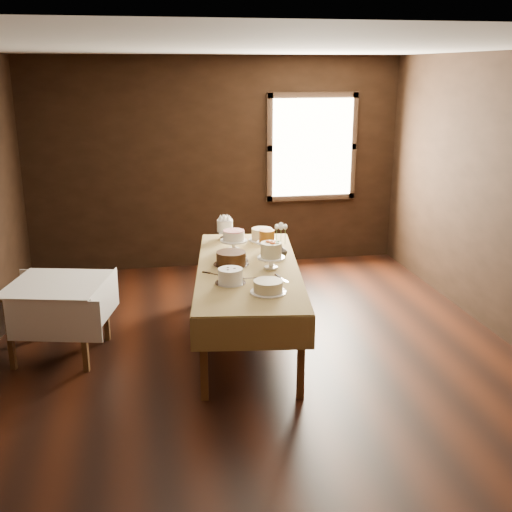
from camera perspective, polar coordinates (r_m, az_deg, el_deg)
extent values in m
cube|color=black|center=(5.97, 0.36, -9.31)|extent=(5.00, 6.00, 0.01)
cube|color=beige|center=(5.37, 0.42, 18.63)|extent=(5.00, 6.00, 0.01)
cube|color=black|center=(8.42, -3.60, 8.39)|extent=(5.00, 0.02, 2.80)
cube|color=black|center=(2.78, 12.61, -9.98)|extent=(5.00, 0.02, 2.80)
cube|color=#FFEABF|center=(8.59, 5.19, 9.87)|extent=(1.10, 0.05, 1.30)
cube|color=#4D3018|center=(5.15, -4.79, -9.53)|extent=(0.07, 0.07, 0.70)
cube|color=#4D3018|center=(7.30, -4.11, -1.42)|extent=(0.07, 0.07, 0.70)
cube|color=#4D3018|center=(5.17, 4.14, -9.38)|extent=(0.07, 0.07, 0.70)
cube|color=#4D3018|center=(7.32, 2.12, -1.34)|extent=(0.07, 0.07, 0.70)
cube|color=#4D3018|center=(6.07, -0.73, -1.29)|extent=(1.26, 2.55, 0.04)
cube|color=tan|center=(6.06, -0.73, -1.06)|extent=(1.33, 2.62, 0.01)
cube|color=#4D3018|center=(6.04, -21.62, -6.78)|extent=(0.06, 0.06, 0.67)
cube|color=#4D3018|center=(6.61, -19.25, -4.49)|extent=(0.06, 0.06, 0.67)
cube|color=#4D3018|center=(5.80, -15.47, -7.17)|extent=(0.06, 0.06, 0.67)
cube|color=#4D3018|center=(6.39, -13.61, -4.74)|extent=(0.06, 0.06, 0.67)
cube|color=#4D3018|center=(6.08, -17.78, -2.65)|extent=(0.94, 0.94, 0.04)
cube|color=white|center=(6.07, -17.81, -2.42)|extent=(1.04, 1.04, 0.01)
cylinder|color=silver|center=(7.06, -2.86, 2.00)|extent=(0.22, 0.22, 0.11)
cylinder|color=white|center=(7.03, -2.87, 2.92)|extent=(0.25, 0.25, 0.13)
cylinder|color=white|center=(6.99, 0.54, 1.48)|extent=(0.30, 0.30, 0.01)
cylinder|color=tan|center=(6.98, 0.54, 2.03)|extent=(0.30, 0.30, 0.13)
cylinder|color=white|center=(6.62, -2.05, 1.07)|extent=(0.29, 0.29, 0.12)
cylinder|color=white|center=(6.59, -2.06, 1.98)|extent=(0.23, 0.23, 0.10)
cylinder|color=white|center=(6.54, 1.00, 0.88)|extent=(0.21, 0.21, 0.12)
cylinder|color=#AF6219|center=(6.50, 1.00, 1.93)|extent=(0.20, 0.20, 0.13)
cylinder|color=silver|center=(6.12, -2.29, -0.80)|extent=(0.35, 0.35, 0.01)
cylinder|color=#351C0A|center=(6.10, -2.30, -0.19)|extent=(0.32, 0.32, 0.12)
cylinder|color=white|center=(6.00, 1.39, -0.57)|extent=(0.26, 0.26, 0.13)
cylinder|color=beige|center=(5.96, 1.39, 0.67)|extent=(0.22, 0.22, 0.14)
cylinder|color=silver|center=(5.60, -2.36, -2.50)|extent=(0.28, 0.28, 0.01)
cylinder|color=white|center=(5.58, -2.37, -1.82)|extent=(0.25, 0.25, 0.13)
cylinder|color=white|center=(5.38, 1.12, -3.33)|extent=(0.31, 0.31, 0.01)
cylinder|color=beige|center=(5.36, 1.13, -2.78)|extent=(0.26, 0.26, 0.10)
cube|color=silver|center=(5.73, -0.33, -2.04)|extent=(0.24, 0.04, 0.01)
cube|color=silver|center=(5.70, 2.54, -2.18)|extent=(0.08, 0.24, 0.01)
cube|color=silver|center=(6.38, -0.94, -0.05)|extent=(0.04, 0.24, 0.01)
cube|color=silver|center=(6.31, 1.91, -0.26)|extent=(0.22, 0.15, 0.01)
cube|color=silver|center=(5.84, -3.56, -1.72)|extent=(0.20, 0.17, 0.01)
imported|color=#2D2823|center=(6.36, 2.28, 0.50)|extent=(0.17, 0.17, 0.14)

